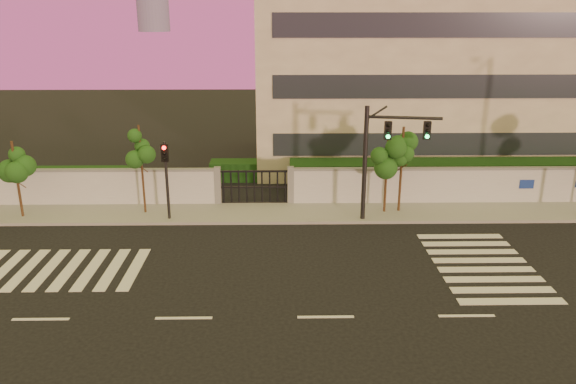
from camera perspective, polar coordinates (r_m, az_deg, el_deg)
name	(u,v)px	position (r m, az deg, el deg)	size (l,w,h in m)	color
ground	(326,317)	(20.31, 3.85, -12.57)	(120.00, 120.00, 0.00)	black
sidewalk	(310,213)	(29.78, 2.25, -2.13)	(60.00, 3.00, 0.15)	gray
perimeter_wall	(311,187)	(30.89, 2.32, 0.56)	(60.00, 0.36, 2.20)	#B4B7BC
hedge_row	(326,177)	(33.65, 3.87, 1.56)	(41.00, 4.25, 1.80)	black
institutional_building	(432,73)	(41.02, 14.40, 11.62)	(24.40, 12.40, 12.25)	#B6AC9A
road_markings	(281,270)	(23.55, -0.76, -7.95)	(57.00, 7.62, 0.02)	silver
street_tree_b	(15,162)	(31.41, -25.97, 2.75)	(1.55, 1.23, 4.12)	#382314
street_tree_c	(141,150)	(29.67, -14.72, 4.20)	(1.35, 1.07, 4.81)	#382314
street_tree_d	(388,155)	(29.35, 10.09, 3.68)	(1.53, 1.22, 4.34)	#382314
street_tree_e	(403,150)	(29.57, 11.58, 4.17)	(1.61, 1.28, 4.67)	#382314
traffic_signal_main	(381,150)	(28.08, 9.39, 4.22)	(3.74, 0.74, 5.93)	black
traffic_signal_secondary	(166,172)	(28.66, -12.28, 2.05)	(0.32, 0.33, 4.17)	black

